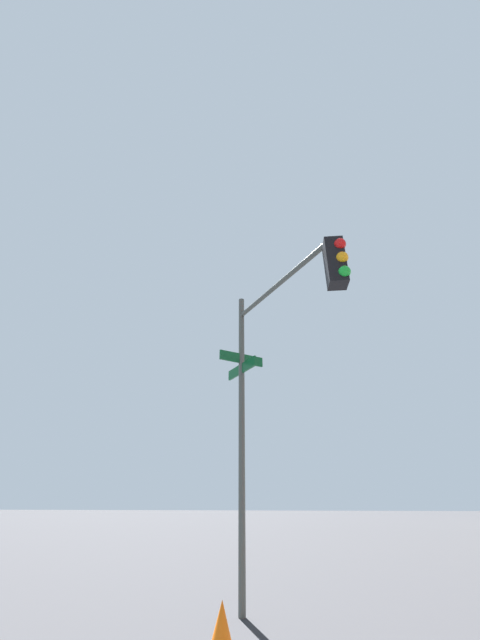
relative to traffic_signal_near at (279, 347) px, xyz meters
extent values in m
cylinder|color=#474C47|center=(-1.11, -0.75, -1.17)|extent=(0.12, 0.12, 5.63)
cylinder|color=#474C47|center=(0.10, 0.06, 1.24)|extent=(2.47, 1.70, 0.09)
cube|color=black|center=(1.30, 0.88, 0.79)|extent=(0.28, 0.28, 0.80)
sphere|color=red|center=(1.43, 0.96, 1.04)|extent=(0.18, 0.18, 0.18)
sphere|color=orange|center=(1.43, 0.96, 0.79)|extent=(0.18, 0.18, 0.18)
sphere|color=green|center=(1.43, 0.96, 0.54)|extent=(0.18, 0.18, 0.18)
cube|color=#0F5128|center=(-1.11, -0.75, 0.01)|extent=(0.94, 0.65, 0.20)
cube|color=#0F5128|center=(-1.11, -0.75, 0.23)|extent=(0.59, 0.85, 0.20)
cone|color=orange|center=(0.68, -0.82, -3.69)|extent=(0.36, 0.36, 0.59)
camera|label=1|loc=(5.72, -0.16, -2.35)|focal=19.72mm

